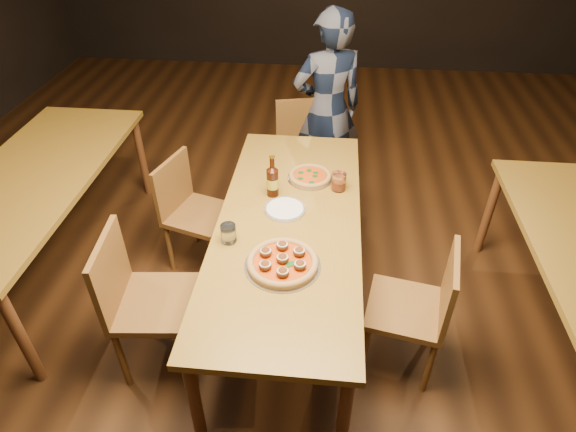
# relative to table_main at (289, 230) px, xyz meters

# --- Properties ---
(ground) EXTENTS (9.00, 9.00, 0.00)m
(ground) POSITION_rel_table_main_xyz_m (0.00, 0.00, -0.68)
(ground) COLOR black
(room_shell) EXTENTS (9.00, 9.00, 9.00)m
(room_shell) POSITION_rel_table_main_xyz_m (0.00, 0.00, 1.18)
(room_shell) COLOR black
(room_shell) RESTS_ON ground
(table_main) EXTENTS (0.80, 2.00, 0.75)m
(table_main) POSITION_rel_table_main_xyz_m (0.00, 0.00, 0.00)
(table_main) COLOR brown
(table_main) RESTS_ON ground
(table_left) EXTENTS (0.80, 2.00, 0.75)m
(table_left) POSITION_rel_table_main_xyz_m (-1.70, 0.30, 0.00)
(table_left) COLOR brown
(table_left) RESTS_ON ground
(chair_main_nw) EXTENTS (0.48, 0.48, 0.93)m
(chair_main_nw) POSITION_rel_table_main_xyz_m (-0.68, -0.42, -0.21)
(chair_main_nw) COLOR brown
(chair_main_nw) RESTS_ON ground
(chair_main_sw) EXTENTS (0.49, 0.49, 0.85)m
(chair_main_sw) POSITION_rel_table_main_xyz_m (-0.65, 0.43, -0.25)
(chair_main_sw) COLOR brown
(chair_main_sw) RESTS_ON ground
(chair_main_e) EXTENTS (0.47, 0.47, 0.87)m
(chair_main_e) POSITION_rel_table_main_xyz_m (0.67, -0.30, -0.24)
(chair_main_e) COLOR brown
(chair_main_e) RESTS_ON ground
(chair_end) EXTENTS (0.52, 0.52, 0.92)m
(chair_end) POSITION_rel_table_main_xyz_m (0.03, 1.16, -0.22)
(chair_end) COLOR brown
(chair_end) RESTS_ON ground
(pizza_meatball) EXTENTS (0.38, 0.38, 0.07)m
(pizza_meatball) POSITION_rel_table_main_xyz_m (0.00, -0.37, 0.10)
(pizza_meatball) COLOR #B7B7BF
(pizza_meatball) RESTS_ON table_main
(pizza_margherita) EXTENTS (0.29, 0.29, 0.04)m
(pizza_margherita) POSITION_rel_table_main_xyz_m (0.09, 0.44, 0.09)
(pizza_margherita) COLOR #B7B7BF
(pizza_margherita) RESTS_ON table_main
(plate_stack) EXTENTS (0.23, 0.23, 0.02)m
(plate_stack) POSITION_rel_table_main_xyz_m (-0.03, 0.09, 0.08)
(plate_stack) COLOR white
(plate_stack) RESTS_ON table_main
(beer_bottle) EXTENTS (0.07, 0.07, 0.26)m
(beer_bottle) POSITION_rel_table_main_xyz_m (-0.12, 0.24, 0.16)
(beer_bottle) COLOR black
(beer_bottle) RESTS_ON table_main
(water_glass) EXTENTS (0.08, 0.08, 0.10)m
(water_glass) POSITION_rel_table_main_xyz_m (-0.30, -0.21, 0.12)
(water_glass) COLOR white
(water_glass) RESTS_ON table_main
(amber_glass) EXTENTS (0.09, 0.09, 0.11)m
(amber_glass) POSITION_rel_table_main_xyz_m (0.27, 0.34, 0.13)
(amber_glass) COLOR #983611
(amber_glass) RESTS_ON table_main
(diner) EXTENTS (0.66, 0.55, 1.56)m
(diner) POSITION_rel_table_main_xyz_m (0.17, 1.40, 0.10)
(diner) COLOR black
(diner) RESTS_ON ground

